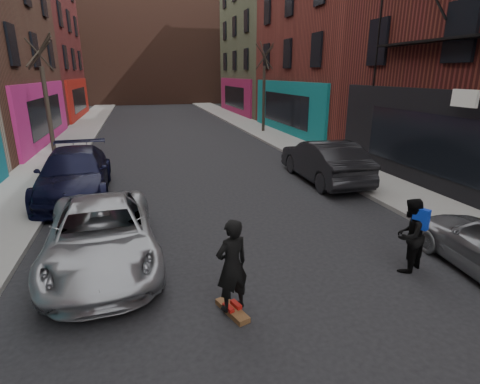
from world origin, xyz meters
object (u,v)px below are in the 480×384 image
tree_right_far (264,80)px  parked_left_far (101,235)px  skateboard (232,310)px  parked_left_end (75,174)px  pedestrian (410,235)px  skateboarder (232,266)px  parked_right_end (324,161)px  tree_left_far (45,88)px

tree_right_far → parked_left_far: tree_right_far is taller
skateboard → parked_left_end: bearing=95.7°
tree_right_far → parked_left_end: bearing=-131.7°
skateboard → pedestrian: bearing=-11.3°
parked_left_far → skateboarder: size_ratio=2.94×
skateboarder → parked_left_end: bearing=-84.3°
parked_right_end → skateboarder: skateboarder is taller
skateboarder → pedestrian: 3.95m
tree_right_far → parked_left_far: (-9.40, -17.19, -2.85)m
parked_right_end → skateboarder: (-5.42, -7.27, 0.12)m
tree_left_far → pedestrian: bearing=-55.1°
tree_left_far → skateboard: tree_left_far is taller
tree_right_far → skateboarder: size_ratio=4.11×
parked_left_end → tree_left_far: bearing=104.6°
parked_left_end → parked_right_end: 8.97m
parked_left_far → parked_right_end: 9.06m
tree_left_far → skateboard: size_ratio=8.12×
tree_left_far → parked_right_end: size_ratio=1.33×
tree_right_far → pedestrian: size_ratio=4.28×
tree_left_far → skateboard: 15.05m
tree_left_far → skateboarder: 14.88m
pedestrian → skateboard: bearing=-17.9°
parked_left_far → parked_left_end: 5.38m
tree_left_far → tree_right_far: (12.40, 6.00, 0.15)m
pedestrian → parked_left_far: bearing=-43.2°
parked_left_end → parked_right_end: parked_right_end is taller
tree_left_far → parked_right_end: 12.75m
skateboarder → tree_left_far: bearing=-87.8°
parked_left_far → tree_right_far: bearing=57.7°
tree_left_far → parked_left_end: 6.73m
parked_left_far → skateboard: size_ratio=6.08×
parked_left_end → skateboard: 8.53m
parked_left_end → skateboarder: bearing=-67.2°
skateboard → skateboarder: 0.88m
tree_right_far → pedestrian: (-3.20, -19.17, -2.73)m
skateboarder → tree_right_far: bearing=-128.7°
skateboard → skateboarder: size_ratio=0.48×
tree_left_far → pedestrian: (9.20, -13.17, -2.58)m
tree_right_far → parked_left_end: tree_right_far is taller
tree_left_far → skateboard: (5.29, -13.69, -3.33)m
parked_left_end → skateboarder: skateboarder is taller
parked_right_end → skateboarder: size_ratio=2.95×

